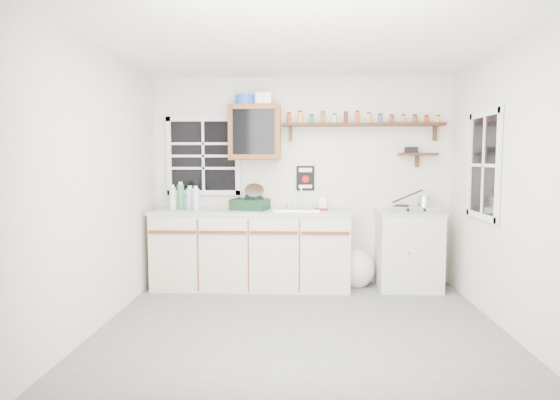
# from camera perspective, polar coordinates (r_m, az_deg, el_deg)

# --- Properties ---
(room) EXTENTS (3.64, 3.24, 2.54)m
(room) POSITION_cam_1_polar(r_m,az_deg,el_deg) (4.12, 2.60, 1.38)
(room) COLOR #58585A
(room) RESTS_ON ground
(main_cabinet) EXTENTS (2.31, 0.63, 0.92)m
(main_cabinet) POSITION_cam_1_polar(r_m,az_deg,el_deg) (5.54, -3.52, -5.93)
(main_cabinet) COLOR beige
(main_cabinet) RESTS_ON floor
(right_cabinet) EXTENTS (0.73, 0.57, 0.91)m
(right_cabinet) POSITION_cam_1_polar(r_m,az_deg,el_deg) (5.67, 15.37, -5.89)
(right_cabinet) COLOR silver
(right_cabinet) RESTS_ON floor
(sink) EXTENTS (0.52, 0.44, 0.29)m
(sink) POSITION_cam_1_polar(r_m,az_deg,el_deg) (5.45, 2.09, -1.11)
(sink) COLOR silver
(sink) RESTS_ON main_cabinet
(upper_cabinet) EXTENTS (0.60, 0.32, 0.65)m
(upper_cabinet) POSITION_cam_1_polar(r_m,az_deg,el_deg) (5.59, -3.07, 8.21)
(upper_cabinet) COLOR #5A2F16
(upper_cabinet) RESTS_ON wall_back
(upper_cabinet_clutter) EXTENTS (0.43, 0.24, 0.14)m
(upper_cabinet_clutter) POSITION_cam_1_polar(r_m,az_deg,el_deg) (5.63, -3.31, 12.12)
(upper_cabinet_clutter) COLOR #1B49B5
(upper_cabinet_clutter) RESTS_ON upper_cabinet
(spice_shelf) EXTENTS (1.91, 0.18, 0.35)m
(spice_shelf) POSITION_cam_1_polar(r_m,az_deg,el_deg) (5.68, 9.87, 9.17)
(spice_shelf) COLOR black
(spice_shelf) RESTS_ON wall_back
(secondary_shelf) EXTENTS (0.45, 0.16, 0.24)m
(secondary_shelf) POSITION_cam_1_polar(r_m,az_deg,el_deg) (5.80, 16.22, 5.45)
(secondary_shelf) COLOR black
(secondary_shelf) RESTS_ON wall_back
(warning_sign) EXTENTS (0.22, 0.02, 0.30)m
(warning_sign) POSITION_cam_1_polar(r_m,az_deg,el_deg) (5.70, 3.11, 2.67)
(warning_sign) COLOR black
(warning_sign) RESTS_ON wall_back
(window_back) EXTENTS (0.93, 0.03, 0.98)m
(window_back) POSITION_cam_1_polar(r_m,az_deg,el_deg) (5.82, -9.33, 5.32)
(window_back) COLOR black
(window_back) RESTS_ON wall_back
(window_right) EXTENTS (0.03, 0.78, 1.08)m
(window_right) POSITION_cam_1_polar(r_m,az_deg,el_deg) (4.99, 23.62, 3.89)
(window_right) COLOR black
(window_right) RESTS_ON wall_back
(water_bottles) EXTENTS (0.36, 0.19, 0.33)m
(water_bottles) POSITION_cam_1_polar(r_m,az_deg,el_deg) (5.60, -11.49, 0.26)
(water_bottles) COLOR silver
(water_bottles) RESTS_ON main_cabinet
(dish_rack) EXTENTS (0.47, 0.40, 0.31)m
(dish_rack) POSITION_cam_1_polar(r_m,az_deg,el_deg) (5.49, -3.52, -0.15)
(dish_rack) COLOR black
(dish_rack) RESTS_ON main_cabinet
(soap_bottle) EXTENTS (0.11, 0.11, 0.20)m
(soap_bottle) POSITION_cam_1_polar(r_m,az_deg,el_deg) (5.50, 5.30, -0.12)
(soap_bottle) COLOR white
(soap_bottle) RESTS_ON main_cabinet
(rag) EXTENTS (0.17, 0.16, 0.02)m
(rag) POSITION_cam_1_polar(r_m,az_deg,el_deg) (5.46, 4.95, -1.11)
(rag) COLOR maroon
(rag) RESTS_ON main_cabinet
(hotplate) EXTENTS (0.53, 0.30, 0.08)m
(hotplate) POSITION_cam_1_polar(r_m,az_deg,el_deg) (5.60, 15.94, -1.00)
(hotplate) COLOR silver
(hotplate) RESTS_ON right_cabinet
(saucepan) EXTENTS (0.43, 0.28, 0.19)m
(saucepan) POSITION_cam_1_polar(r_m,az_deg,el_deg) (5.62, 17.18, -0.10)
(saucepan) COLOR silver
(saucepan) RESTS_ON hotplate
(trash_bag) EXTENTS (0.44, 0.39, 0.50)m
(trash_bag) POSITION_cam_1_polar(r_m,az_deg,el_deg) (5.70, 9.19, -8.24)
(trash_bag) COLOR silver
(trash_bag) RESTS_ON floor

